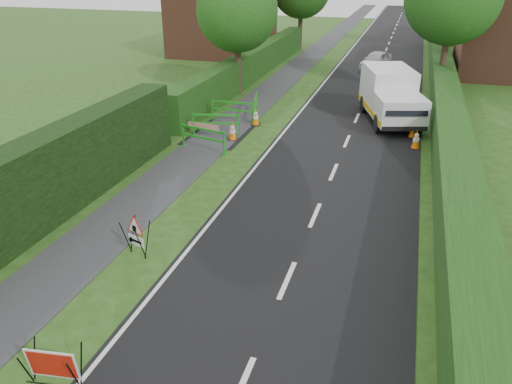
# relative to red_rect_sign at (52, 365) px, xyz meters

# --- Properties ---
(ground) EXTENTS (120.00, 120.00, 0.00)m
(ground) POSITION_rel_red_rect_sign_xyz_m (0.74, 3.38, -0.46)
(ground) COLOR #234413
(ground) RESTS_ON ground
(road_surface) EXTENTS (6.00, 90.00, 0.02)m
(road_surface) POSITION_rel_red_rect_sign_xyz_m (3.24, 38.38, -0.46)
(road_surface) COLOR black
(road_surface) RESTS_ON ground
(footpath) EXTENTS (2.00, 90.00, 0.02)m
(footpath) POSITION_rel_red_rect_sign_xyz_m (-2.26, 38.38, -0.46)
(footpath) COLOR #2D2D30
(footpath) RESTS_ON ground
(hedge_west_near) EXTENTS (1.10, 18.00, 2.50)m
(hedge_west_near) POSITION_rel_red_rect_sign_xyz_m (-4.26, 3.38, -0.46)
(hedge_west_near) COLOR black
(hedge_west_near) RESTS_ON ground
(hedge_west_far) EXTENTS (1.00, 24.00, 1.80)m
(hedge_west_far) POSITION_rel_red_rect_sign_xyz_m (-4.26, 25.38, -0.46)
(hedge_west_far) COLOR #14380F
(hedge_west_far) RESTS_ON ground
(hedge_east) EXTENTS (1.20, 50.00, 1.50)m
(hedge_east) POSITION_rel_red_rect_sign_xyz_m (7.24, 19.38, -0.46)
(hedge_east) COLOR #14380F
(hedge_east) RESTS_ON ground
(house_west) EXTENTS (7.50, 7.40, 7.88)m
(house_west) POSITION_rel_red_rect_sign_xyz_m (-9.26, 33.38, 2.43)
(house_west) COLOR brown
(house_west) RESTS_ON ground
(house_east_b) EXTENTS (7.50, 7.40, 7.88)m
(house_east_b) POSITION_rel_red_rect_sign_xyz_m (12.74, 45.38, 2.43)
(house_east_b) COLOR brown
(house_east_b) RESTS_ON ground
(tree_nw) EXTENTS (4.40, 4.40, 6.70)m
(tree_nw) POSITION_rel_red_rect_sign_xyz_m (-3.86, 21.38, 4.02)
(tree_nw) COLOR #2D2116
(tree_nw) RESTS_ON ground
(red_rect_sign) EXTENTS (1.01, 0.70, 0.81)m
(red_rect_sign) POSITION_rel_red_rect_sign_xyz_m (0.00, 0.00, 0.00)
(red_rect_sign) COLOR black
(red_rect_sign) RESTS_ON ground
(triangle_sign) EXTENTS (0.86, 0.86, 0.99)m
(triangle_sign) POSITION_rel_red_rect_sign_xyz_m (-0.79, 4.32, 0.23)
(triangle_sign) COLOR black
(triangle_sign) RESTS_ON ground
(works_van) EXTENTS (3.42, 5.52, 2.36)m
(works_van) POSITION_rel_red_rect_sign_xyz_m (4.70, 18.50, 0.79)
(works_van) COLOR silver
(works_van) RESTS_ON ground
(traffic_cone_0) EXTENTS (0.38, 0.38, 0.79)m
(traffic_cone_0) POSITION_rel_red_rect_sign_xyz_m (6.01, 14.84, -0.07)
(traffic_cone_0) COLOR black
(traffic_cone_0) RESTS_ON ground
(traffic_cone_1) EXTENTS (0.38, 0.38, 0.79)m
(traffic_cone_1) POSITION_rel_red_rect_sign_xyz_m (5.86, 16.28, -0.07)
(traffic_cone_1) COLOR black
(traffic_cone_1) RESTS_ON ground
(traffic_cone_2) EXTENTS (0.38, 0.38, 0.79)m
(traffic_cone_2) POSITION_rel_red_rect_sign_xyz_m (5.64, 19.13, -0.07)
(traffic_cone_2) COLOR black
(traffic_cone_2) RESTS_ON ground
(traffic_cone_3) EXTENTS (0.38, 0.38, 0.79)m
(traffic_cone_3) POSITION_rel_red_rect_sign_xyz_m (-1.45, 13.67, -0.07)
(traffic_cone_3) COLOR black
(traffic_cone_3) RESTS_ON ground
(traffic_cone_4) EXTENTS (0.38, 0.38, 0.79)m
(traffic_cone_4) POSITION_rel_red_rect_sign_xyz_m (-1.13, 15.94, -0.07)
(traffic_cone_4) COLOR black
(traffic_cone_4) RESTS_ON ground
(ped_barrier_0) EXTENTS (2.09, 0.82, 1.00)m
(ped_barrier_0) POSITION_rel_red_rect_sign_xyz_m (-2.12, 12.06, 0.17)
(ped_barrier_0) COLOR #1A8818
(ped_barrier_0) RESTS_ON ground
(ped_barrier_1) EXTENTS (2.09, 0.80, 1.00)m
(ped_barrier_1) POSITION_rel_red_rect_sign_xyz_m (-2.33, 14.02, 0.17)
(ped_barrier_1) COLOR #1A8818
(ped_barrier_1) RESTS_ON ground
(ped_barrier_2) EXTENTS (2.06, 0.37, 1.00)m
(ped_barrier_2) POSITION_rel_red_rect_sign_xyz_m (-2.35, 16.17, 0.17)
(ped_barrier_2) COLOR #1A8818
(ped_barrier_2) RESTS_ON ground
(ped_barrier_3) EXTENTS (0.82, 2.08, 1.00)m
(ped_barrier_3) POSITION_rel_red_rect_sign_xyz_m (-1.56, 17.33, 0.17)
(ped_barrier_3) COLOR #1A8818
(ped_barrier_3) RESTS_ON ground
(redwhite_plank) EXTENTS (1.50, 0.19, 0.25)m
(redwhite_plank) POSITION_rel_red_rect_sign_xyz_m (-2.83, 13.74, -0.46)
(redwhite_plank) COLOR red
(redwhite_plank) RESTS_ON ground
(hatchback_car) EXTENTS (2.25, 3.76, 1.20)m
(hatchback_car) POSITION_rel_red_rect_sign_xyz_m (3.06, 30.67, 0.14)
(hatchback_car) COLOR silver
(hatchback_car) RESTS_ON ground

